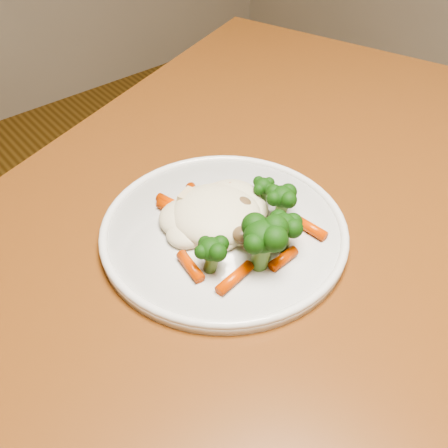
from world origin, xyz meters
name	(u,v)px	position (x,y,z in m)	size (l,w,h in m)	color
dining_table	(269,305)	(0.00, -0.26, 0.64)	(1.29, 1.07, 0.75)	brown
plate	(224,233)	(-0.04, -0.21, 0.76)	(0.28, 0.28, 0.01)	white
meal	(235,219)	(-0.04, -0.23, 0.78)	(0.16, 0.19, 0.06)	beige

